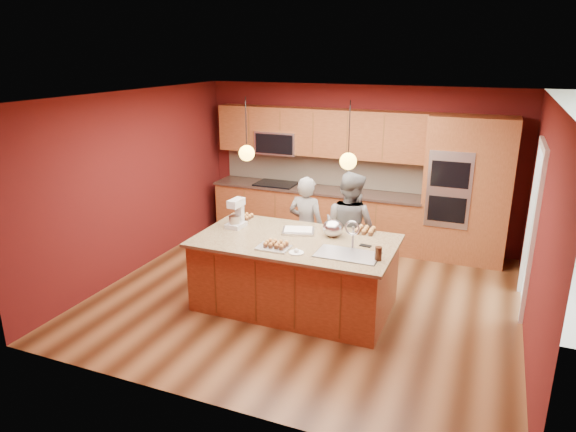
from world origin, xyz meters
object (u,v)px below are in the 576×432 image
at_px(person_right, 349,229).
at_px(mixing_bowl, 333,228).
at_px(person_left, 306,227).
at_px(stand_mixer, 236,215).
at_px(island, 296,272).

height_order(person_right, mixing_bowl, person_right).
distance_m(person_left, mixing_bowl, 0.95).
xyz_separation_m(person_left, person_right, (0.65, 0.00, 0.06)).
xyz_separation_m(person_left, stand_mixer, (-0.72, -0.81, 0.34)).
xyz_separation_m(island, person_left, (-0.22, 0.97, 0.28)).
bearing_deg(person_left, person_right, -175.30).
bearing_deg(mixing_bowl, person_right, 86.53).
relative_size(person_right, mixing_bowl, 6.09).
bearing_deg(island, mixing_bowl, 37.47).
distance_m(person_right, mixing_bowl, 0.70).
distance_m(stand_mixer, mixing_bowl, 1.34).
relative_size(person_left, person_right, 0.92).
xyz_separation_m(island, person_right, (0.43, 0.97, 0.35)).
bearing_deg(island, person_left, 102.74).
bearing_deg(stand_mixer, person_right, 34.91).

